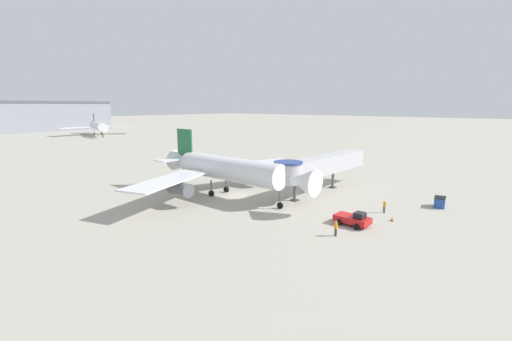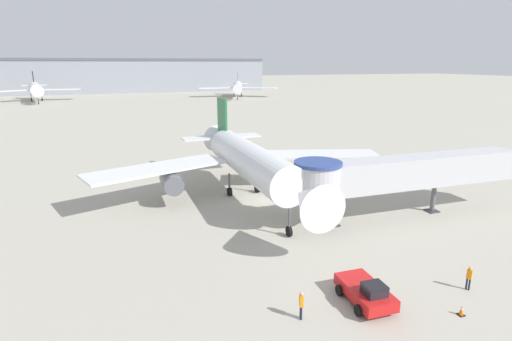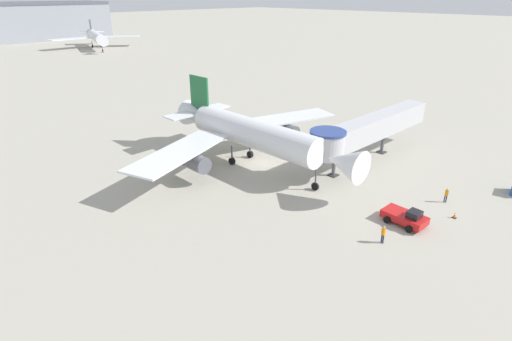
{
  "view_description": "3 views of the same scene",
  "coord_description": "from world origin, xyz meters",
  "px_view_note": "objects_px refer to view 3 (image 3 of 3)",
  "views": [
    {
      "loc": [
        -36.94,
        -36.0,
        13.74
      ],
      "look_at": [
        -0.13,
        -3.98,
        4.44
      ],
      "focal_mm": 24.0,
      "sensor_mm": 36.0,
      "label": 1
    },
    {
      "loc": [
        -14.26,
        -37.38,
        14.09
      ],
      "look_at": [
        -3.19,
        -6.47,
        5.19
      ],
      "focal_mm": 28.0,
      "sensor_mm": 36.0,
      "label": 2
    },
    {
      "loc": [
        -33.73,
        -32.78,
        20.14
      ],
      "look_at": [
        -6.37,
        -5.11,
        2.67
      ],
      "focal_mm": 28.0,
      "sensor_mm": 36.0,
      "label": 3
    }
  ],
  "objects_px": {
    "ground_crew_marshaller": "(383,233)",
    "main_airplane": "(250,133)",
    "ground_crew_wing_walker": "(446,194)",
    "background_jet_gray_tail": "(96,37)",
    "traffic_cone_apron_front": "(455,215)",
    "jet_bridge": "(366,130)",
    "pushback_tug_red": "(405,217)",
    "traffic_cone_starboard_wing": "(318,139)"
  },
  "relations": [
    {
      "from": "traffic_cone_apron_front",
      "to": "ground_crew_wing_walker",
      "type": "xyz_separation_m",
      "value": [
        2.55,
        1.94,
        0.63
      ]
    },
    {
      "from": "jet_bridge",
      "to": "traffic_cone_starboard_wing",
      "type": "xyz_separation_m",
      "value": [
        2.03,
        8.8,
        -3.99
      ]
    },
    {
      "from": "jet_bridge",
      "to": "ground_crew_marshaller",
      "type": "bearing_deg",
      "value": -141.99
    },
    {
      "from": "jet_bridge",
      "to": "ground_crew_marshaller",
      "type": "relative_size",
      "value": 13.55
    },
    {
      "from": "pushback_tug_red",
      "to": "traffic_cone_apron_front",
      "type": "bearing_deg",
      "value": -30.77
    },
    {
      "from": "jet_bridge",
      "to": "background_jet_gray_tail",
      "type": "distance_m",
      "value": 136.53
    },
    {
      "from": "main_airplane",
      "to": "traffic_cone_apron_front",
      "type": "bearing_deg",
      "value": -78.64
    },
    {
      "from": "jet_bridge",
      "to": "pushback_tug_red",
      "type": "bearing_deg",
      "value": -132.44
    },
    {
      "from": "ground_crew_marshaller",
      "to": "background_jet_gray_tail",
      "type": "xyz_separation_m",
      "value": [
        41.1,
        145.12,
        3.36
      ]
    },
    {
      "from": "jet_bridge",
      "to": "traffic_cone_apron_front",
      "type": "height_order",
      "value": "jet_bridge"
    },
    {
      "from": "traffic_cone_apron_front",
      "to": "ground_crew_marshaller",
      "type": "height_order",
      "value": "ground_crew_marshaller"
    },
    {
      "from": "jet_bridge",
      "to": "traffic_cone_starboard_wing",
      "type": "height_order",
      "value": "jet_bridge"
    },
    {
      "from": "traffic_cone_apron_front",
      "to": "background_jet_gray_tail",
      "type": "distance_m",
      "value": 151.46
    },
    {
      "from": "traffic_cone_starboard_wing",
      "to": "jet_bridge",
      "type": "bearing_deg",
      "value": -102.99
    },
    {
      "from": "traffic_cone_starboard_wing",
      "to": "ground_crew_marshaller",
      "type": "bearing_deg",
      "value": -130.41
    },
    {
      "from": "jet_bridge",
      "to": "traffic_cone_apron_front",
      "type": "relative_size",
      "value": 36.79
    },
    {
      "from": "ground_crew_marshaller",
      "to": "ground_crew_wing_walker",
      "type": "height_order",
      "value": "ground_crew_marshaller"
    },
    {
      "from": "main_airplane",
      "to": "ground_crew_marshaller",
      "type": "bearing_deg",
      "value": -101.2
    },
    {
      "from": "main_airplane",
      "to": "background_jet_gray_tail",
      "type": "distance_m",
      "value": 129.89
    },
    {
      "from": "traffic_cone_starboard_wing",
      "to": "ground_crew_marshaller",
      "type": "height_order",
      "value": "ground_crew_marshaller"
    },
    {
      "from": "pushback_tug_red",
      "to": "traffic_cone_apron_front",
      "type": "distance_m",
      "value": 5.37
    },
    {
      "from": "pushback_tug_red",
      "to": "background_jet_gray_tail",
      "type": "xyz_separation_m",
      "value": [
        36.73,
        145.02,
        3.59
      ]
    },
    {
      "from": "pushback_tug_red",
      "to": "traffic_cone_apron_front",
      "type": "xyz_separation_m",
      "value": [
        4.49,
        -2.91,
        -0.45
      ]
    },
    {
      "from": "ground_crew_marshaller",
      "to": "main_airplane",
      "type": "bearing_deg",
      "value": 3.13
    },
    {
      "from": "ground_crew_marshaller",
      "to": "background_jet_gray_tail",
      "type": "height_order",
      "value": "background_jet_gray_tail"
    },
    {
      "from": "jet_bridge",
      "to": "ground_crew_marshaller",
      "type": "xyz_separation_m",
      "value": [
        -14.93,
        -11.12,
        -3.34
      ]
    },
    {
      "from": "main_airplane",
      "to": "traffic_cone_apron_front",
      "type": "relative_size",
      "value": 53.17
    },
    {
      "from": "main_airplane",
      "to": "ground_crew_marshaller",
      "type": "height_order",
      "value": "main_airplane"
    },
    {
      "from": "background_jet_gray_tail",
      "to": "main_airplane",
      "type": "bearing_deg",
      "value": -89.42
    },
    {
      "from": "traffic_cone_starboard_wing",
      "to": "ground_crew_wing_walker",
      "type": "height_order",
      "value": "ground_crew_wing_walker"
    },
    {
      "from": "background_jet_gray_tail",
      "to": "ground_crew_wing_walker",
      "type": "bearing_deg",
      "value": -84.25
    },
    {
      "from": "jet_bridge",
      "to": "ground_crew_marshaller",
      "type": "height_order",
      "value": "jet_bridge"
    },
    {
      "from": "pushback_tug_red",
      "to": "ground_crew_wing_walker",
      "type": "xyz_separation_m",
      "value": [
        7.04,
        -0.97,
        0.18
      ]
    },
    {
      "from": "ground_crew_marshaller",
      "to": "ground_crew_wing_walker",
      "type": "distance_m",
      "value": 11.44
    },
    {
      "from": "pushback_tug_red",
      "to": "main_airplane",
      "type": "bearing_deg",
      "value": 93.65
    },
    {
      "from": "traffic_cone_starboard_wing",
      "to": "background_jet_gray_tail",
      "type": "relative_size",
      "value": 0.02
    },
    {
      "from": "traffic_cone_apron_front",
      "to": "background_jet_gray_tail",
      "type": "xyz_separation_m",
      "value": [
        32.24,
        147.94,
        4.05
      ]
    },
    {
      "from": "ground_crew_wing_walker",
      "to": "background_jet_gray_tail",
      "type": "distance_m",
      "value": 149.02
    },
    {
      "from": "pushback_tug_red",
      "to": "background_jet_gray_tail",
      "type": "relative_size",
      "value": 0.12
    },
    {
      "from": "main_airplane",
      "to": "pushback_tug_red",
      "type": "xyz_separation_m",
      "value": [
        0.52,
        -20.59,
        -3.42
      ]
    },
    {
      "from": "traffic_cone_apron_front",
      "to": "traffic_cone_starboard_wing",
      "type": "height_order",
      "value": "traffic_cone_starboard_wing"
    },
    {
      "from": "ground_crew_wing_walker",
      "to": "jet_bridge",
      "type": "bearing_deg",
      "value": 136.78
    }
  ]
}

